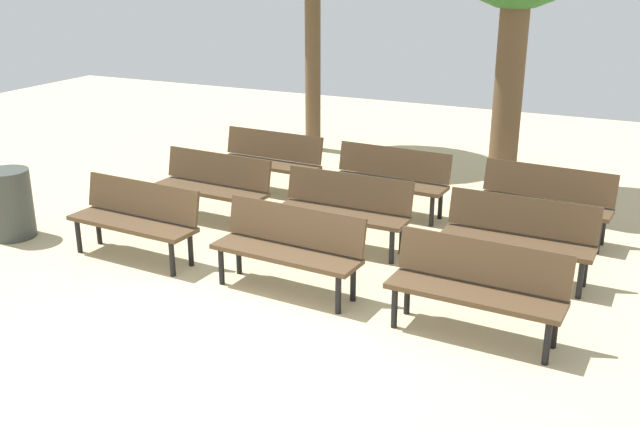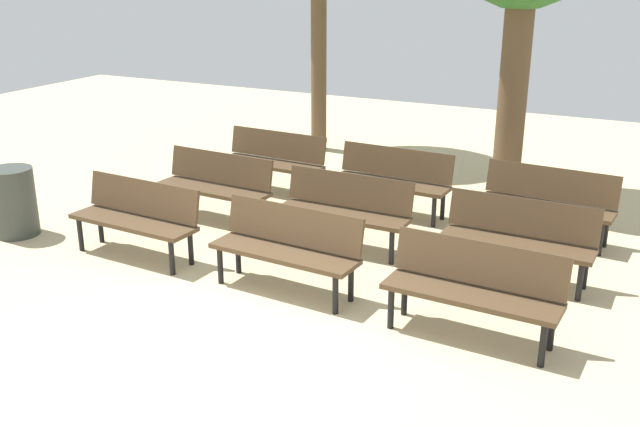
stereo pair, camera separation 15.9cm
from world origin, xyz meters
TOP-DOWN VIEW (x-y plane):
  - ground_plane at (0.00, 0.00)m, footprint 24.00×24.00m
  - bench_r0_c0 at (-1.92, 1.63)m, footprint 1.63×0.58m
  - bench_r0_c1 at (0.07, 1.59)m, footprint 1.63×0.58m
  - bench_r0_c2 at (2.06, 1.48)m, footprint 1.62×0.56m
  - bench_r1_c0 at (-1.83, 3.08)m, footprint 1.63×0.57m
  - bench_r1_c1 at (0.10, 2.95)m, footprint 1.61×0.51m
  - bench_r1_c2 at (2.14, 2.93)m, footprint 1.61×0.52m
  - bench_r2_c0 at (-1.77, 4.49)m, footprint 1.62×0.56m
  - bench_r2_c1 at (0.15, 4.35)m, footprint 1.62×0.56m
  - bench_r2_c2 at (2.19, 4.30)m, footprint 1.63×0.59m
  - trash_bin at (-3.75, 1.48)m, footprint 0.55×0.55m

SIDE VIEW (x-z plane):
  - ground_plane at x=0.00m, z-range 0.00..0.00m
  - trash_bin at x=-3.75m, z-range 0.00..0.85m
  - bench_r0_c0 at x=-1.92m, z-range 0.07..0.94m
  - bench_r0_c1 at x=0.07m, z-range 0.07..0.94m
  - bench_r0_c2 at x=2.06m, z-range 0.07..0.94m
  - bench_r1_c0 at x=-1.83m, z-range 0.07..0.94m
  - bench_r1_c1 at x=0.10m, z-range 0.07..0.94m
  - bench_r1_c2 at x=2.14m, z-range 0.07..0.94m
  - bench_r2_c0 at x=-1.77m, z-range 0.07..0.94m
  - bench_r2_c1 at x=0.15m, z-range 0.07..0.94m
  - bench_r2_c2 at x=2.19m, z-range 0.07..0.94m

